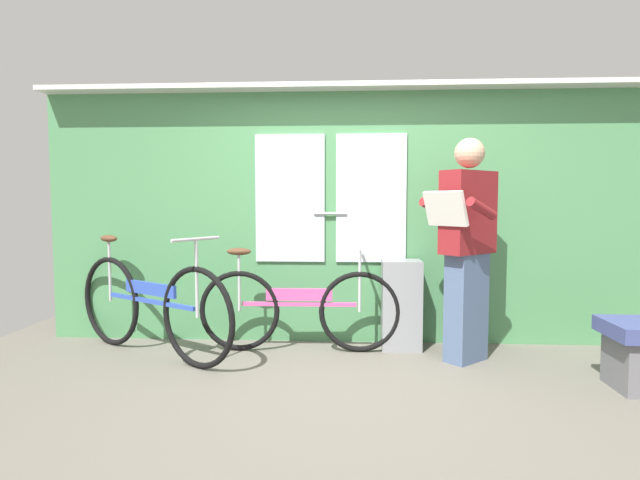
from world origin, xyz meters
The scene contains 6 objects.
ground_plane centered at (0.00, 0.00, -0.02)m, with size 6.39×3.86×0.04m, color #666056.
train_door_wall centered at (-0.01, 1.12, 1.15)m, with size 5.39×0.28×2.21m.
bicycle_near_door centered at (-0.45, 0.77, 0.36)m, with size 1.65×0.44×0.88m.
bicycle_leaning_behind centered at (-1.62, 0.59, 0.40)m, with size 1.60×1.02×0.97m.
passenger_reading_newspaper centered at (0.86, 0.59, 0.90)m, with size 0.62×0.61×1.71m.
trash_bin_by_wall centered at (0.40, 0.91, 0.37)m, with size 0.32×0.28×0.74m, color gray.
Camera 1 is at (-0.04, -3.38, 1.23)m, focal length 28.94 mm.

